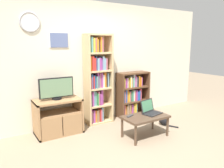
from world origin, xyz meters
name	(u,v)px	position (x,y,z in m)	size (l,w,h in m)	color
ground_plane	(139,150)	(0.00, 0.00, 0.00)	(18.00, 18.00, 0.00)	gray
wall_back	(92,63)	(-0.01, 1.68, 1.31)	(6.34, 0.09, 2.60)	beige
tv_stand	(58,116)	(-0.91, 1.35, 0.34)	(0.86, 0.52, 0.68)	#9E754C
television	(56,89)	(-0.92, 1.37, 0.89)	(0.65, 0.18, 0.42)	black
bookshelf_tall	(97,80)	(0.01, 1.50, 0.96)	(0.57, 0.31, 1.92)	tan
bookshelf_short	(131,94)	(0.92, 1.49, 0.52)	(0.79, 0.32, 1.05)	brown
coffee_table	(145,118)	(0.41, 0.36, 0.35)	(0.84, 0.49, 0.40)	#4C3828
laptop	(150,110)	(0.59, 0.42, 0.47)	(0.41, 0.35, 0.26)	#232326
remote_near_laptop	(130,116)	(0.15, 0.48, 0.41)	(0.17, 0.09, 0.02)	#38383A
cat	(164,120)	(1.14, 0.60, 0.11)	(0.24, 0.43, 0.25)	black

